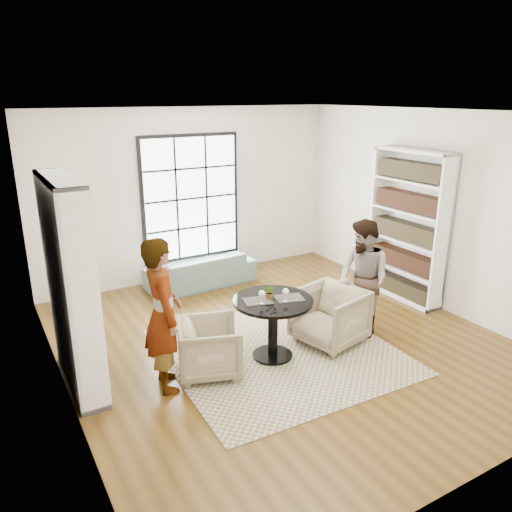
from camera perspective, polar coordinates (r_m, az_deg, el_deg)
ground at (r=6.90m, az=2.89°, el=-9.62°), size 6.00×6.00×0.00m
room_shell at (r=6.86m, az=0.59°, el=1.56°), size 6.00×6.01×6.00m
rug at (r=6.63m, az=2.61°, el=-10.83°), size 2.90×2.90×0.01m
pedestal_table at (r=6.25m, az=1.95°, el=-6.84°), size 1.00×1.00×0.79m
sofa at (r=8.74m, az=-6.33°, el=-1.62°), size 1.93×0.85×0.55m
armchair_left at (r=6.05m, az=-5.31°, el=-10.39°), size 0.92×0.91×0.66m
armchair_right at (r=6.77m, az=8.39°, el=-6.82°), size 1.00×0.98×0.76m
person_left at (r=5.62m, az=-10.59°, el=-6.64°), size 0.51×0.70×1.77m
person_right at (r=6.94m, az=12.13°, el=-2.55°), size 0.64×0.81×1.62m
placemat_left at (r=6.11m, az=0.24°, el=-5.16°), size 0.40×0.34×0.01m
placemat_right at (r=6.21m, az=3.84°, el=-4.81°), size 0.40×0.34×0.01m
cutlery_left at (r=6.11m, az=0.24°, el=-5.10°), size 0.19×0.25×0.01m
cutlery_right at (r=6.20m, az=3.84°, el=-4.76°), size 0.19×0.25×0.01m
wine_glass_left at (r=5.99m, az=0.67°, el=-4.38°), size 0.08×0.08×0.18m
wine_glass_right at (r=6.06m, az=3.41°, el=-4.15°), size 0.08×0.08×0.17m
flower_centerpiece at (r=6.15m, az=1.63°, el=-4.10°), size 0.20×0.18×0.19m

